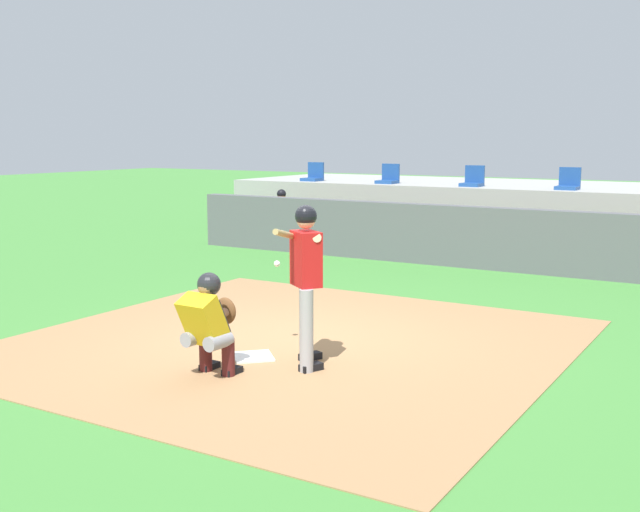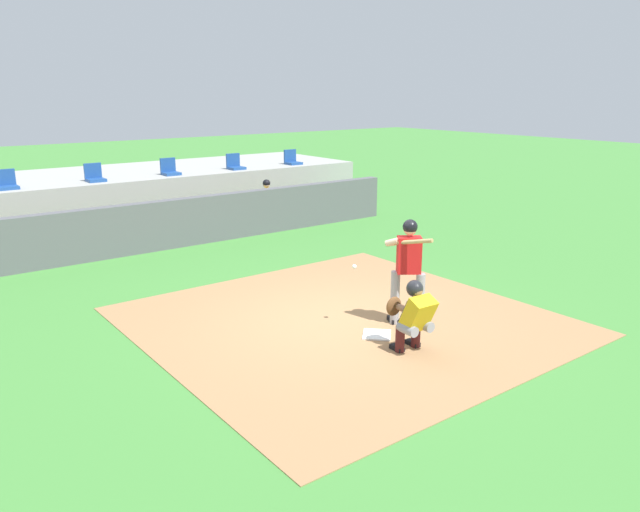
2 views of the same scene
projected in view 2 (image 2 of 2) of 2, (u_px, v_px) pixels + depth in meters
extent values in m
plane|color=#428438|center=(345.00, 321.00, 10.36)|extent=(80.00, 80.00, 0.00)
cube|color=#9E754C|center=(345.00, 321.00, 10.36)|extent=(6.40, 6.40, 0.01)
cube|color=white|center=(377.00, 335.00, 9.74)|extent=(0.62, 0.62, 0.02)
cylinder|color=#99999E|center=(395.00, 298.00, 10.13)|extent=(0.15, 0.15, 0.92)
cylinder|color=#99999E|center=(420.00, 301.00, 9.99)|extent=(0.15, 0.15, 0.92)
cube|color=red|center=(409.00, 255.00, 9.86)|extent=(0.45, 0.42, 0.60)
sphere|color=beige|center=(410.00, 229.00, 9.75)|extent=(0.21, 0.21, 0.21)
sphere|color=black|center=(410.00, 227.00, 9.74)|extent=(0.24, 0.24, 0.24)
cylinder|color=beige|center=(392.00, 242.00, 9.82)|extent=(0.15, 0.27, 0.17)
cylinder|color=beige|center=(404.00, 241.00, 9.87)|extent=(0.49, 0.45, 0.18)
cylinder|color=tan|center=(409.00, 242.00, 9.62)|extent=(0.26, 0.84, 0.24)
cube|color=black|center=(393.00, 320.00, 10.29)|extent=(0.21, 0.29, 0.09)
cube|color=black|center=(417.00, 323.00, 10.16)|extent=(0.21, 0.29, 0.09)
cylinder|color=gray|center=(407.00, 329.00, 8.91)|extent=(0.17, 0.33, 0.16)
cylinder|color=#4C1919|center=(400.00, 339.00, 9.09)|extent=(0.14, 0.14, 0.42)
cube|color=black|center=(397.00, 348.00, 9.18)|extent=(0.12, 0.24, 0.08)
cylinder|color=gray|center=(423.00, 324.00, 9.09)|extent=(0.17, 0.33, 0.16)
cylinder|color=#4C1919|center=(416.00, 334.00, 9.26)|extent=(0.14, 0.14, 0.42)
cube|color=black|center=(413.00, 343.00, 9.36)|extent=(0.12, 0.24, 0.08)
cube|color=gold|center=(418.00, 314.00, 8.90)|extent=(0.42, 0.45, 0.57)
cube|color=#2D2D33|center=(413.00, 311.00, 9.00)|extent=(0.39, 0.27, 0.45)
sphere|color=#996B4C|center=(416.00, 290.00, 8.88)|extent=(0.21, 0.21, 0.21)
sphere|color=#232328|center=(415.00, 288.00, 8.89)|extent=(0.25, 0.25, 0.25)
cylinder|color=#996B4C|center=(406.00, 310.00, 9.06)|extent=(0.12, 0.45, 0.10)
ellipsoid|color=brown|center=(394.00, 306.00, 9.22)|extent=(0.28, 0.13, 0.30)
sphere|color=white|center=(354.00, 267.00, 9.87)|extent=(0.07, 0.07, 0.07)
cube|color=#59595E|center=(179.00, 223.00, 15.20)|extent=(13.00, 0.30, 1.20)
cube|color=olive|center=(164.00, 230.00, 16.06)|extent=(11.80, 0.44, 0.45)
cylinder|color=#939399|center=(267.00, 209.00, 17.59)|extent=(0.15, 0.40, 0.15)
cylinder|color=#939399|center=(271.00, 219.00, 17.50)|extent=(0.13, 0.13, 0.45)
cube|color=maroon|center=(272.00, 225.00, 17.51)|extent=(0.11, 0.24, 0.08)
cylinder|color=#939399|center=(275.00, 208.00, 17.74)|extent=(0.15, 0.40, 0.15)
cylinder|color=#939399|center=(279.00, 218.00, 17.65)|extent=(0.13, 0.13, 0.45)
cube|color=maroon|center=(280.00, 224.00, 17.66)|extent=(0.11, 0.24, 0.08)
cube|color=gold|center=(267.00, 198.00, 17.76)|extent=(0.36, 0.22, 0.54)
sphere|color=beige|center=(266.00, 185.00, 17.66)|extent=(0.20, 0.20, 0.20)
sphere|color=black|center=(266.00, 183.00, 17.65)|extent=(0.22, 0.22, 0.22)
cylinder|color=beige|center=(264.00, 203.00, 17.56)|extent=(0.09, 0.41, 0.22)
cylinder|color=beige|center=(275.00, 202.00, 17.80)|extent=(0.09, 0.41, 0.22)
cube|color=#9E9E99|center=(117.00, 195.00, 18.55)|extent=(15.00, 4.40, 1.40)
cube|color=#1E478C|center=(8.00, 188.00, 15.23)|extent=(0.46, 0.46, 0.08)
cube|color=#1E478C|center=(5.00, 177.00, 15.32)|extent=(0.46, 0.06, 0.40)
cube|color=#1E478C|center=(96.00, 180.00, 16.50)|extent=(0.46, 0.46, 0.08)
cube|color=#1E478C|center=(93.00, 170.00, 16.59)|extent=(0.46, 0.06, 0.40)
cube|color=#1E478C|center=(171.00, 174.00, 17.76)|extent=(0.46, 0.46, 0.08)
cube|color=#1E478C|center=(168.00, 165.00, 17.85)|extent=(0.46, 0.06, 0.40)
cube|color=#1E478C|center=(236.00, 168.00, 19.02)|extent=(0.46, 0.46, 0.08)
cube|color=#1E478C|center=(233.00, 160.00, 19.11)|extent=(0.46, 0.06, 0.40)
cube|color=#1E478C|center=(293.00, 163.00, 20.29)|extent=(0.46, 0.46, 0.08)
cube|color=#1E478C|center=(290.00, 155.00, 20.38)|extent=(0.46, 0.06, 0.40)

